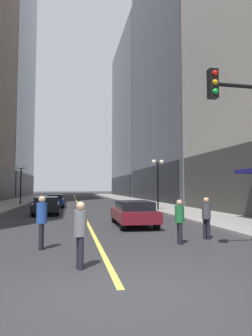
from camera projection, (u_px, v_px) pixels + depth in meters
ground_plane at (77, 202)px, 39.96m from camera, size 200.00×200.00×0.00m
sidewalk_left at (15, 202)px, 38.37m from camera, size 4.50×78.00×0.15m
sidewalk_right at (134, 201)px, 41.56m from camera, size 4.50×78.00×0.15m
lane_centre_stripe at (77, 202)px, 39.96m from camera, size 0.16×70.00×0.01m
building_right_far at (142, 118)px, 68.76m from camera, size 10.96×26.00×37.73m
car_maroon at (134, 212)px, 15.17m from camera, size 2.02×4.46×1.32m
car_black at (46, 205)px, 21.67m from camera, size 2.04×4.62×1.32m
car_navy at (55, 200)px, 29.44m from camera, size 1.87×4.20×1.32m
pedestrian_with_orange_bag at (206, 215)px, 11.31m from camera, size 0.47×0.47×1.65m
pedestrian_in_green_parka at (180, 218)px, 10.35m from camera, size 0.35×0.35×1.60m
pedestrian_in_blue_hoodie at (42, 218)px, 9.47m from camera, size 0.37×0.37×1.77m
pedestrian_in_grey_suit at (80, 229)px, 7.22m from camera, size 0.41×0.41×1.69m
street_lamp_left_far at (21, 176)px, 31.77m from camera, size 1.06×0.36×4.43m
street_lamp_right_mid at (158, 173)px, 24.52m from camera, size 1.06×0.36×4.43m
fire_hydrant_right at (205, 215)px, 16.97m from camera, size 0.28×0.28×0.80m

